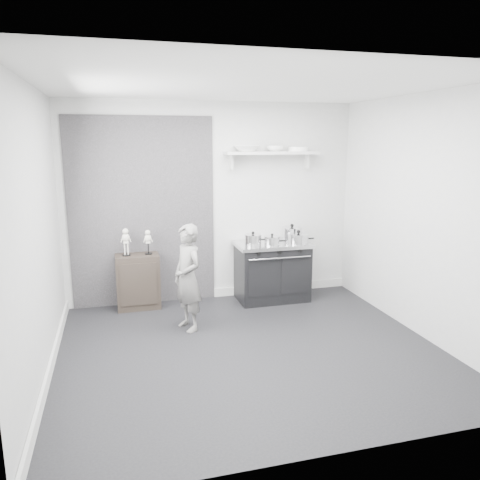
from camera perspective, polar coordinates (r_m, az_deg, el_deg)
name	(u,v)px	position (r m, az deg, el deg)	size (l,w,h in m)	color
ground	(249,349)	(5.13, 1.10, -13.19)	(4.00, 4.00, 0.00)	black
room_shell	(237,195)	(4.79, -0.35, 5.48)	(4.02, 3.62, 2.71)	#B5B6B3
wall_shelf	(272,154)	(6.48, 3.88, 10.45)	(1.30, 0.26, 0.24)	silver
stove	(272,271)	(6.53, 3.94, -3.78)	(1.01, 0.63, 0.81)	black
side_cabinet	(138,281)	(6.34, -12.31, -4.96)	(0.56, 0.33, 0.73)	black
child	(188,278)	(5.47, -6.37, -4.59)	(0.46, 0.30, 1.26)	slate
pot_front_left	(253,240)	(6.26, 1.60, 0.06)	(0.32, 0.23, 0.18)	silver
pot_back_right	(292,234)	(6.59, 6.34, 0.78)	(0.37, 0.28, 0.23)	silver
pot_front_right	(298,238)	(6.38, 7.13, 0.18)	(0.37, 0.28, 0.19)	silver
pot_front_center	(272,241)	(6.23, 3.93, -0.09)	(0.29, 0.21, 0.16)	silver
skeleton_full	(126,240)	(6.19, -13.75, 0.00)	(0.12, 0.07, 0.41)	beige
skeleton_torso	(148,240)	(6.21, -11.16, -0.04)	(0.10, 0.07, 0.37)	beige
bowl_large	(247,148)	(6.37, 0.80, 11.10)	(0.33, 0.33, 0.08)	white
bowl_small	(275,149)	(6.49, 4.31, 11.05)	(0.24, 0.24, 0.07)	white
plate_stack	(298,149)	(6.61, 7.11, 10.95)	(0.28, 0.28, 0.06)	white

